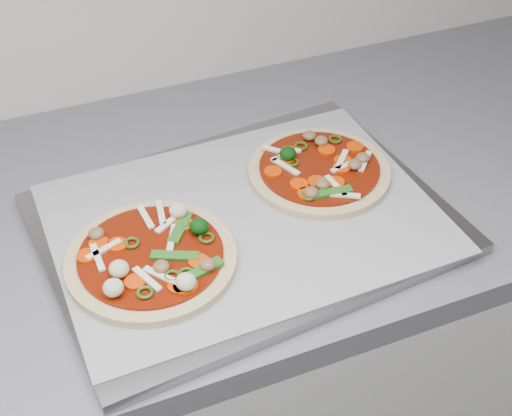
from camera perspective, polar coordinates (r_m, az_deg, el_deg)
name	(u,v)px	position (r m, az deg, el deg)	size (l,w,h in m)	color
base_cabinet	(449,314)	(1.51, 15.15, -8.17)	(3.60, 0.60, 0.86)	silver
countertop	(498,130)	(1.22, 18.76, 5.93)	(3.60, 0.60, 0.04)	slate
baking_tray	(244,223)	(0.94, -0.93, -1.22)	(0.51, 0.38, 0.02)	gray
parchment	(244,218)	(0.93, -0.93, -0.80)	(0.49, 0.36, 0.00)	#9F9FA5
pizza_left	(153,258)	(0.87, -8.27, -3.96)	(0.27, 0.27, 0.04)	tan
pizza_right	(319,170)	(1.00, 5.05, 3.08)	(0.23, 0.23, 0.03)	tan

